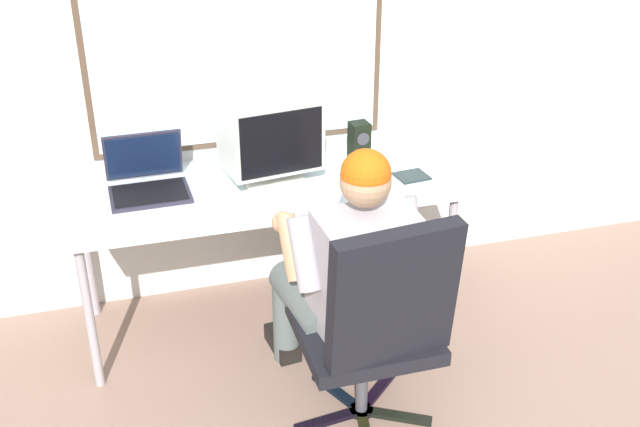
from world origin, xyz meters
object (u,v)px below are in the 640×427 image
object	(u,v)px
person_seated	(348,270)
crt_monitor	(270,134)
laptop	(147,176)
office_chair	(378,320)
wine_glass	(365,166)
desk_speaker	(359,141)
cd_case	(412,176)
desk	(264,193)

from	to	relation	value
person_seated	crt_monitor	xyz separation A→B (m)	(-0.16, 0.63, 0.36)
laptop	person_seated	bearing A→B (deg)	-43.98
office_chair	wine_glass	world-z (taller)	office_chair
office_chair	wine_glass	size ratio (longest dim) A/B	7.45
desk_speaker	cd_case	bearing A→B (deg)	-57.48
person_seated	cd_case	distance (m)	0.68
office_chair	desk_speaker	bearing A→B (deg)	75.29
laptop	wine_glass	size ratio (longest dim) A/B	2.64
crt_monitor	cd_case	bearing A→B (deg)	-13.17
person_seated	laptop	size ratio (longest dim) A/B	3.35
desk	laptop	xyz separation A→B (m)	(-0.51, 0.07, 0.12)
office_chair	crt_monitor	world-z (taller)	crt_monitor
laptop	wine_glass	world-z (taller)	laptop
person_seated	desk_speaker	xyz separation A→B (m)	(0.30, 0.75, 0.23)
crt_monitor	laptop	distance (m)	0.58
person_seated	laptop	world-z (taller)	person_seated
wine_glass	desk	bearing A→B (deg)	160.18
crt_monitor	desk_speaker	distance (m)	0.49
crt_monitor	desk	bearing A→B (deg)	-160.59
crt_monitor	desk_speaker	size ratio (longest dim) A/B	2.40
desk	office_chair	size ratio (longest dim) A/B	1.78
person_seated	laptop	xyz separation A→B (m)	(-0.72, 0.69, 0.20)
desk	crt_monitor	size ratio (longest dim) A/B	3.91
desk	office_chair	world-z (taller)	office_chair
cd_case	laptop	bearing A→B (deg)	170.10
office_chair	cd_case	xyz separation A→B (m)	(0.44, 0.76, 0.20)
crt_monitor	desk_speaker	xyz separation A→B (m)	(0.46, 0.12, -0.13)
laptop	cd_case	xyz separation A→B (m)	(1.18, -0.21, -0.06)
crt_monitor	wine_glass	distance (m)	0.44
desk	crt_monitor	distance (m)	0.28
laptop	wine_glass	distance (m)	0.97
office_chair	cd_case	size ratio (longest dim) A/B	6.40
cd_case	person_seated	bearing A→B (deg)	-133.71
office_chair	person_seated	distance (m)	0.28
office_chair	cd_case	world-z (taller)	office_chair
desk	desk_speaker	bearing A→B (deg)	14.64
office_chair	wine_glass	xyz separation A→B (m)	(0.20, 0.73, 0.29)
desk	laptop	world-z (taller)	laptop
desk	cd_case	distance (m)	0.69
person_seated	cd_case	xyz separation A→B (m)	(0.46, 0.48, 0.14)
desk	wine_glass	size ratio (longest dim) A/B	13.24
crt_monitor	cd_case	distance (m)	0.68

